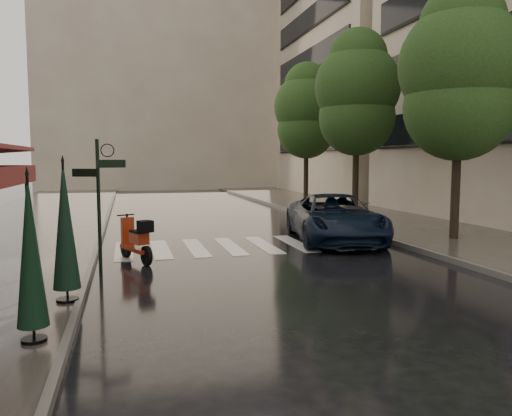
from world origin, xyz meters
name	(u,v)px	position (x,y,z in m)	size (l,w,h in m)	color
ground	(163,309)	(0.00, 0.00, 0.00)	(120.00, 120.00, 0.00)	black
sidewalk_near	(23,227)	(-4.50, 12.00, 0.06)	(6.00, 60.00, 0.12)	#38332D
sidewalk_far	(370,216)	(10.25, 12.00, 0.06)	(5.50, 60.00, 0.12)	#38332D
curb_near	(105,224)	(-1.45, 12.00, 0.07)	(0.12, 60.00, 0.16)	#595651
curb_far	(313,217)	(7.45, 12.00, 0.07)	(0.12, 60.00, 0.16)	#595651
crosswalk	(247,245)	(2.98, 6.00, 0.01)	(7.85, 3.20, 0.01)	silver
signpost	(99,196)	(-1.19, 3.00, 1.83)	(1.17, 0.29, 3.10)	black
haussmann_far	(360,71)	(16.50, 26.00, 9.25)	(8.00, 16.00, 18.50)	tan
backdrop_building	(165,79)	(3.00, 38.00, 10.00)	(22.00, 6.00, 20.00)	tan
tree_near	(460,74)	(9.60, 5.00, 5.32)	(3.80, 3.80, 7.99)	black
tree_mid	(357,93)	(9.50, 12.00, 5.59)	(3.80, 3.80, 8.34)	black
tree_far	(307,111)	(9.70, 19.00, 5.46)	(3.80, 3.80, 8.16)	black
scooter	(136,241)	(-0.37, 4.32, 0.55)	(0.91, 1.70, 1.18)	black
parked_car	(335,218)	(5.94, 6.13, 0.76)	(2.52, 5.47, 1.52)	black
parasol_front	(30,251)	(-1.88, -1.50, 1.40)	(0.42, 0.42, 2.37)	black
parasol_back	(65,225)	(-1.65, 0.50, 1.49)	(0.48, 0.48, 2.55)	black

